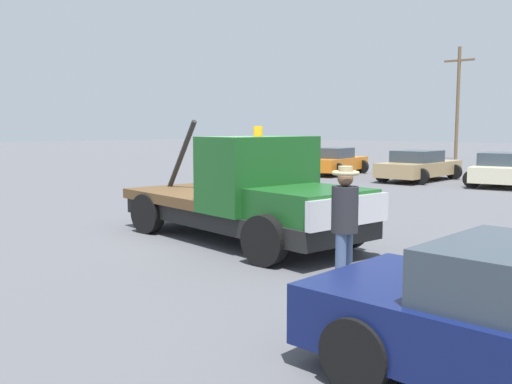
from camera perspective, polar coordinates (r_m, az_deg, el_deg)
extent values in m
plane|color=#545459|center=(11.94, -1.82, -4.84)|extent=(160.00, 160.00, 0.00)
cube|color=black|center=(11.84, -1.83, -2.34)|extent=(6.13, 2.87, 0.35)
cube|color=#19511E|center=(10.22, 5.57, -1.23)|extent=(1.92, 2.09, 0.55)
cube|color=silver|center=(9.64, 9.30, -1.92)|extent=(0.43, 1.96, 0.50)
cube|color=#19511E|center=(11.24, 0.20, 1.85)|extent=(1.62, 2.36, 1.46)
cube|color=brown|center=(12.98, -5.88, -0.32)|extent=(3.25, 2.62, 0.22)
cylinder|color=black|center=(13.43, -7.44, 3.69)|extent=(1.19, 0.30, 1.63)
cylinder|color=orange|center=(11.20, 0.21, 6.10)|extent=(0.18, 0.18, 0.20)
cylinder|color=black|center=(11.11, 8.98, -3.45)|extent=(0.88, 0.26, 0.88)
cylinder|color=black|center=(9.66, 0.86, -4.88)|extent=(0.88, 0.26, 0.88)
cylinder|color=black|center=(13.99, -3.37, -1.34)|extent=(0.88, 0.26, 0.88)
cylinder|color=black|center=(12.86, -10.80, -2.14)|extent=(0.88, 0.26, 0.88)
cylinder|color=black|center=(6.82, 18.50, -10.94)|extent=(0.68, 0.22, 0.68)
cylinder|color=black|center=(5.35, 10.06, -15.63)|extent=(0.68, 0.22, 0.68)
cylinder|color=#475B84|center=(8.32, 8.46, -6.96)|extent=(0.16, 0.16, 0.84)
cylinder|color=#475B84|center=(8.50, 9.10, -6.67)|extent=(0.16, 0.16, 0.84)
cylinder|color=#28282D|center=(8.27, 8.87, -1.73)|extent=(0.38, 0.38, 0.66)
sphere|color=brown|center=(8.22, 8.93, 1.35)|extent=(0.23, 0.23, 0.23)
torus|color=tan|center=(8.21, 8.94, 1.90)|extent=(0.40, 0.40, 0.06)
cylinder|color=tan|center=(8.21, 8.94, 2.22)|extent=(0.20, 0.20, 0.10)
cube|color=orange|center=(28.61, 7.85, 2.82)|extent=(2.31, 4.54, 0.60)
cube|color=#333D47|center=(28.38, 7.68, 3.90)|extent=(1.78, 2.01, 0.50)
cylinder|color=black|center=(30.31, 7.62, 2.65)|extent=(0.68, 0.22, 0.68)
cylinder|color=black|center=(29.62, 10.55, 2.51)|extent=(0.68, 0.22, 0.68)
cylinder|color=black|center=(27.68, 4.96, 2.32)|extent=(0.68, 0.22, 0.68)
cylinder|color=black|center=(26.93, 8.10, 2.16)|extent=(0.68, 0.22, 0.68)
cube|color=tan|center=(26.07, 16.03, 2.27)|extent=(1.95, 4.88, 0.60)
cube|color=#333D47|center=(25.82, 15.83, 3.46)|extent=(1.66, 2.07, 0.50)
cylinder|color=black|center=(27.94, 15.91, 2.13)|extent=(0.68, 0.22, 0.68)
cylinder|color=black|center=(27.22, 19.19, 1.91)|extent=(0.68, 0.22, 0.68)
cylinder|color=black|center=(25.04, 12.56, 1.75)|extent=(0.68, 0.22, 0.68)
cylinder|color=black|center=(24.23, 16.14, 1.50)|extent=(0.68, 0.22, 0.68)
cube|color=beige|center=(25.07, 23.50, 1.83)|extent=(2.59, 4.78, 0.60)
cube|color=#333D47|center=(24.81, 23.48, 3.06)|extent=(1.95, 2.15, 0.50)
cylinder|color=black|center=(26.74, 22.05, 1.72)|extent=(0.68, 0.22, 0.68)
cylinder|color=black|center=(23.72, 20.80, 1.23)|extent=(0.68, 0.22, 0.68)
cylinder|color=brown|center=(44.44, 19.52, 8.34)|extent=(0.24, 0.24, 8.11)
cube|color=brown|center=(44.67, 19.67, 12.29)|extent=(2.20, 0.14, 0.14)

